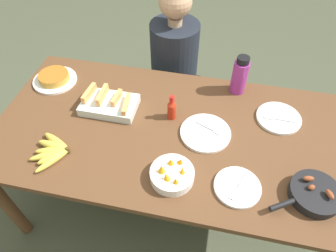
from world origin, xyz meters
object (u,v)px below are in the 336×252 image
object	(u,v)px
skillet	(314,194)
water_bottle	(240,76)
fruit_bowl_mango	(172,174)
hot_sauce_bottle	(172,109)
empty_plate_far_right	(237,187)
banana_bunch	(53,151)
frittata_plate_center	(54,78)
person_figure	(174,79)
empty_plate_near_front	(279,118)
empty_plate_far_left	(205,133)
melon_tray	(109,104)

from	to	relation	value
skillet	water_bottle	xyz separation A→B (m)	(-0.37, 0.64, 0.09)
fruit_bowl_mango	hot_sauce_bottle	xyz separation A→B (m)	(-0.08, 0.38, 0.04)
skillet	fruit_bowl_mango	size ratio (longest dim) A/B	1.54
fruit_bowl_mango	empty_plate_far_right	bearing A→B (deg)	1.84
skillet	banana_bunch	bearing A→B (deg)	-30.98
frittata_plate_center	empty_plate_far_right	distance (m)	1.26
frittata_plate_center	empty_plate_far_right	world-z (taller)	frittata_plate_center
fruit_bowl_mango	person_figure	world-z (taller)	person_figure
skillet	frittata_plate_center	world-z (taller)	skillet
hot_sauce_bottle	skillet	bearing A→B (deg)	-26.15
frittata_plate_center	empty_plate_near_front	size ratio (longest dim) A/B	1.09
empty_plate_far_left	hot_sauce_bottle	xyz separation A→B (m)	(-0.20, 0.08, 0.06)
skillet	empty_plate_far_left	xyz separation A→B (m)	(-0.51, 0.27, -0.02)
melon_tray	frittata_plate_center	distance (m)	0.44
skillet	empty_plate_far_left	bearing A→B (deg)	-59.18
empty_plate_far_left	melon_tray	bearing A→B (deg)	171.99
water_bottle	hot_sauce_bottle	xyz separation A→B (m)	(-0.33, -0.30, -0.05)
skillet	water_bottle	world-z (taller)	water_bottle
empty_plate_far_left	banana_bunch	bearing A→B (deg)	-158.54
frittata_plate_center	hot_sauce_bottle	xyz separation A→B (m)	(0.77, -0.15, 0.04)
empty_plate_near_front	water_bottle	bearing A→B (deg)	141.62
empty_plate_far_left	hot_sauce_bottle	world-z (taller)	hot_sauce_bottle
skillet	frittata_plate_center	size ratio (longest dim) A/B	1.19
frittata_plate_center	empty_plate_far_right	bearing A→B (deg)	-24.30
person_figure	hot_sauce_bottle	bearing A→B (deg)	-79.82
frittata_plate_center	fruit_bowl_mango	bearing A→B (deg)	-31.95
empty_plate_near_front	empty_plate_far_left	world-z (taller)	same
banana_bunch	frittata_plate_center	xyz separation A→B (m)	(-0.25, 0.51, 0.00)
skillet	fruit_bowl_mango	world-z (taller)	fruit_bowl_mango
empty_plate_near_front	hot_sauce_bottle	size ratio (longest dim) A/B	1.57
empty_plate_far_left	empty_plate_far_right	xyz separation A→B (m)	(0.18, -0.29, 0.00)
frittata_plate_center	hot_sauce_bottle	bearing A→B (deg)	-10.78
banana_bunch	fruit_bowl_mango	xyz separation A→B (m)	(0.60, -0.02, 0.01)
fruit_bowl_mango	water_bottle	bearing A→B (deg)	69.28
empty_plate_far_left	person_figure	bearing A→B (deg)	113.48
empty_plate_far_left	fruit_bowl_mango	size ratio (longest dim) A/B	1.30
empty_plate_far_right	water_bottle	size ratio (longest dim) A/B	0.90
banana_bunch	hot_sauce_bottle	distance (m)	0.64
empty_plate_near_front	water_bottle	size ratio (longest dim) A/B	1.02
melon_tray	hot_sauce_bottle	size ratio (longest dim) A/B	2.00
frittata_plate_center	person_figure	world-z (taller)	person_figure
melon_tray	skillet	world-z (taller)	melon_tray
empty_plate_far_right	person_figure	bearing A→B (deg)	116.18
empty_plate_far_right	fruit_bowl_mango	xyz separation A→B (m)	(-0.30, -0.01, 0.02)
melon_tray	frittata_plate_center	bearing A→B (deg)	159.82
frittata_plate_center	empty_plate_near_front	distance (m)	1.35
person_figure	empty_plate_near_front	bearing A→B (deg)	-37.03
melon_tray	skillet	bearing A→B (deg)	-17.82
water_bottle	frittata_plate_center	bearing A→B (deg)	-172.21
frittata_plate_center	hot_sauce_bottle	distance (m)	0.79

